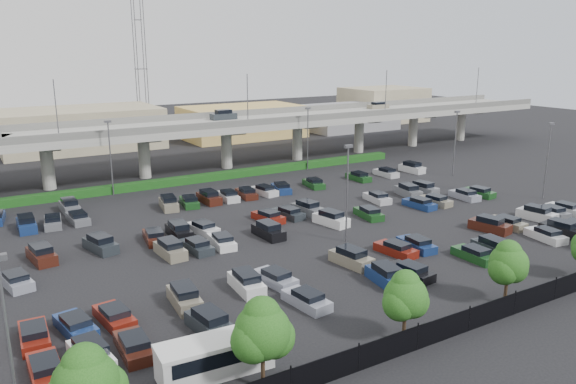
% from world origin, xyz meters
% --- Properties ---
extents(ground, '(280.00, 280.00, 0.00)m').
position_xyz_m(ground, '(0.00, 0.00, 0.00)').
color(ground, black).
extents(overpass, '(150.00, 13.00, 15.80)m').
position_xyz_m(overpass, '(-0.21, 32.03, 6.97)').
color(overpass, gray).
rests_on(overpass, ground).
extents(hedge, '(66.00, 1.60, 1.10)m').
position_xyz_m(hedge, '(0.00, 25.00, 0.55)').
color(hedge, '#174213').
rests_on(hedge, ground).
extents(fence, '(70.00, 0.10, 2.00)m').
position_xyz_m(fence, '(-0.05, -28.00, 0.90)').
color(fence, black).
rests_on(fence, ground).
extents(tree_row, '(65.07, 3.66, 5.94)m').
position_xyz_m(tree_row, '(0.70, -26.53, 3.52)').
color(tree_row, '#332316').
rests_on(tree_row, ground).
extents(shuttle_bus, '(7.41, 2.93, 2.33)m').
position_xyz_m(shuttle_bus, '(-21.79, -23.51, 1.27)').
color(shuttle_bus, silver).
rests_on(shuttle_bus, ground).
extents(parked_cars, '(63.14, 41.67, 1.67)m').
position_xyz_m(parked_cars, '(-2.19, -3.18, 0.63)').
color(parked_cars, maroon).
rests_on(parked_cars, ground).
extents(light_poles, '(66.90, 48.38, 10.30)m').
position_xyz_m(light_poles, '(-4.13, 2.00, 6.24)').
color(light_poles, '#545359').
rests_on(light_poles, ground).
extents(distant_buildings, '(138.00, 24.00, 9.00)m').
position_xyz_m(distant_buildings, '(12.38, 61.81, 3.74)').
color(distant_buildings, gray).
rests_on(distant_buildings, ground).
extents(comm_tower, '(2.40, 2.40, 30.00)m').
position_xyz_m(comm_tower, '(4.00, 74.00, 15.61)').
color(comm_tower, '#545359').
rests_on(comm_tower, ground).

